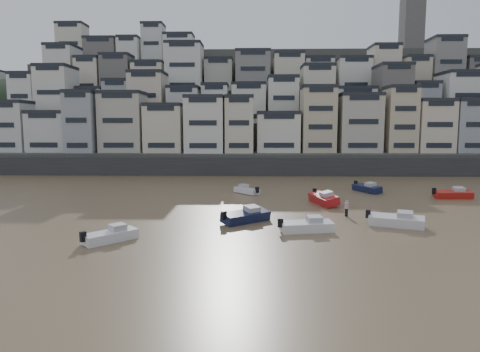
{
  "coord_description": "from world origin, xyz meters",
  "views": [
    {
      "loc": [
        5.91,
        -16.97,
        9.6
      ],
      "look_at": [
        4.65,
        30.0,
        4.0
      ],
      "focal_mm": 32.0,
      "sensor_mm": 36.0,
      "label": 1
    }
  ],
  "objects_px": {
    "boat_c": "(246,215)",
    "boat_h": "(247,189)",
    "boat_a": "(307,224)",
    "boat_b": "(396,219)",
    "boat_g": "(453,193)",
    "boat_j": "(110,234)",
    "boat_i": "(367,187)",
    "person_pink": "(347,208)",
    "boat_e": "(324,197)"
  },
  "relations": [
    {
      "from": "boat_c",
      "to": "boat_h",
      "type": "relative_size",
      "value": 1.21
    },
    {
      "from": "boat_h",
      "to": "boat_a",
      "type": "distance_m",
      "value": 22.28
    },
    {
      "from": "boat_b",
      "to": "boat_g",
      "type": "xyz_separation_m",
      "value": [
        12.78,
        16.12,
        -0.02
      ]
    },
    {
      "from": "boat_j",
      "to": "boat_a",
      "type": "relative_size",
      "value": 0.96
    },
    {
      "from": "boat_b",
      "to": "boat_g",
      "type": "distance_m",
      "value": 20.57
    },
    {
      "from": "boat_i",
      "to": "person_pink",
      "type": "distance_m",
      "value": 18.01
    },
    {
      "from": "boat_c",
      "to": "person_pink",
      "type": "distance_m",
      "value": 11.08
    },
    {
      "from": "boat_c",
      "to": "boat_a",
      "type": "distance_m",
      "value": 6.67
    },
    {
      "from": "boat_i",
      "to": "boat_b",
      "type": "bearing_deg",
      "value": -32.69
    },
    {
      "from": "boat_g",
      "to": "person_pink",
      "type": "relative_size",
      "value": 3.05
    },
    {
      "from": "boat_j",
      "to": "boat_a",
      "type": "distance_m",
      "value": 17.09
    },
    {
      "from": "boat_e",
      "to": "boat_c",
      "type": "xyz_separation_m",
      "value": [
        -9.35,
        -10.06,
        -0.07
      ]
    },
    {
      "from": "boat_e",
      "to": "person_pink",
      "type": "bearing_deg",
      "value": -3.39
    },
    {
      "from": "boat_j",
      "to": "boat_g",
      "type": "xyz_separation_m",
      "value": [
        38.24,
        22.04,
        0.05
      ]
    },
    {
      "from": "boat_c",
      "to": "boat_b",
      "type": "xyz_separation_m",
      "value": [
        14.32,
        -1.43,
        -0.02
      ]
    },
    {
      "from": "person_pink",
      "to": "boat_b",
      "type": "bearing_deg",
      "value": -50.98
    },
    {
      "from": "boat_c",
      "to": "boat_b",
      "type": "distance_m",
      "value": 14.39
    },
    {
      "from": "boat_a",
      "to": "boat_h",
      "type": "bearing_deg",
      "value": 94.07
    },
    {
      "from": "boat_b",
      "to": "person_pink",
      "type": "distance_m",
      "value": 5.88
    },
    {
      "from": "boat_g",
      "to": "boat_a",
      "type": "height_order",
      "value": "boat_g"
    },
    {
      "from": "boat_e",
      "to": "boat_c",
      "type": "distance_m",
      "value": 13.73
    },
    {
      "from": "boat_h",
      "to": "boat_g",
      "type": "relative_size",
      "value": 0.87
    },
    {
      "from": "boat_i",
      "to": "person_pink",
      "type": "relative_size",
      "value": 3.06
    },
    {
      "from": "boat_g",
      "to": "boat_c",
      "type": "bearing_deg",
      "value": -153.17
    },
    {
      "from": "boat_j",
      "to": "person_pink",
      "type": "height_order",
      "value": "person_pink"
    },
    {
      "from": "boat_c",
      "to": "person_pink",
      "type": "xyz_separation_m",
      "value": [
        10.62,
        3.14,
        0.1
      ]
    },
    {
      "from": "boat_j",
      "to": "boat_i",
      "type": "bearing_deg",
      "value": -2.78
    },
    {
      "from": "boat_h",
      "to": "boat_j",
      "type": "relative_size",
      "value": 0.93
    },
    {
      "from": "boat_h",
      "to": "person_pink",
      "type": "distance_m",
      "value": 18.22
    },
    {
      "from": "boat_c",
      "to": "boat_i",
      "type": "bearing_deg",
      "value": 10.16
    },
    {
      "from": "boat_a",
      "to": "person_pink",
      "type": "distance_m",
      "value": 8.49
    },
    {
      "from": "boat_j",
      "to": "boat_b",
      "type": "bearing_deg",
      "value": -33.54
    },
    {
      "from": "boat_i",
      "to": "boat_c",
      "type": "height_order",
      "value": "boat_c"
    },
    {
      "from": "boat_e",
      "to": "boat_h",
      "type": "height_order",
      "value": "boat_e"
    },
    {
      "from": "boat_i",
      "to": "boat_c",
      "type": "bearing_deg",
      "value": -65.83
    },
    {
      "from": "boat_b",
      "to": "boat_a",
      "type": "height_order",
      "value": "boat_b"
    },
    {
      "from": "boat_a",
      "to": "boat_g",
      "type": "bearing_deg",
      "value": 29.77
    },
    {
      "from": "boat_a",
      "to": "boat_b",
      "type": "bearing_deg",
      "value": 3.74
    },
    {
      "from": "boat_g",
      "to": "person_pink",
      "type": "distance_m",
      "value": 20.13
    },
    {
      "from": "boat_e",
      "to": "boat_c",
      "type": "height_order",
      "value": "boat_e"
    },
    {
      "from": "boat_a",
      "to": "person_pink",
      "type": "relative_size",
      "value": 2.98
    },
    {
      "from": "boat_b",
      "to": "boat_a",
      "type": "relative_size",
      "value": 1.06
    },
    {
      "from": "boat_i",
      "to": "boat_j",
      "type": "xyz_separation_m",
      "value": [
        -28.35,
        -27.23,
        -0.05
      ]
    },
    {
      "from": "boat_j",
      "to": "boat_g",
      "type": "relative_size",
      "value": 0.93
    },
    {
      "from": "boat_h",
      "to": "boat_c",
      "type": "bearing_deg",
      "value": 139.57
    },
    {
      "from": "boat_i",
      "to": "boat_g",
      "type": "xyz_separation_m",
      "value": [
        9.88,
        -5.2,
        -0.0
      ]
    },
    {
      "from": "boat_e",
      "to": "boat_b",
      "type": "height_order",
      "value": "boat_e"
    },
    {
      "from": "boat_c",
      "to": "person_pink",
      "type": "relative_size",
      "value": 3.24
    },
    {
      "from": "boat_c",
      "to": "boat_j",
      "type": "xyz_separation_m",
      "value": [
        -11.13,
        -7.34,
        -0.09
      ]
    },
    {
      "from": "person_pink",
      "to": "boat_a",
      "type": "bearing_deg",
      "value": -126.54
    }
  ]
}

